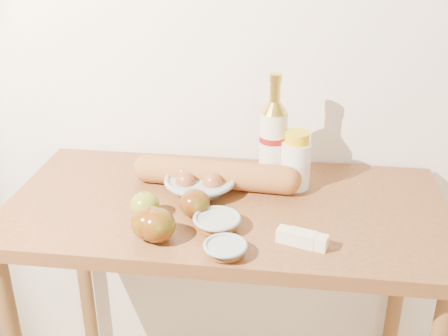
{
  "coord_description": "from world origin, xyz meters",
  "views": [
    {
      "loc": [
        0.18,
        -0.16,
        1.65
      ],
      "look_at": [
        0.0,
        1.15,
        1.02
      ],
      "focal_mm": 45.0,
      "sensor_mm": 36.0,
      "label": 1
    }
  ],
  "objects_px": {
    "egg_bowl": "(200,182)",
    "baguette": "(215,174)",
    "cream_bottle": "(296,162)",
    "bourbon_bottle": "(273,139)",
    "table": "(225,241)"
  },
  "relations": [
    {
      "from": "cream_bottle",
      "to": "egg_bowl",
      "type": "relative_size",
      "value": 0.78
    },
    {
      "from": "bourbon_bottle",
      "to": "baguette",
      "type": "distance_m",
      "value": 0.19
    },
    {
      "from": "cream_bottle",
      "to": "egg_bowl",
      "type": "distance_m",
      "value": 0.28
    },
    {
      "from": "table",
      "to": "baguette",
      "type": "relative_size",
      "value": 2.42
    },
    {
      "from": "bourbon_bottle",
      "to": "baguette",
      "type": "relative_size",
      "value": 0.66
    },
    {
      "from": "table",
      "to": "baguette",
      "type": "bearing_deg",
      "value": 114.29
    },
    {
      "from": "bourbon_bottle",
      "to": "cream_bottle",
      "type": "distance_m",
      "value": 0.09
    },
    {
      "from": "bourbon_bottle",
      "to": "egg_bowl",
      "type": "xyz_separation_m",
      "value": [
        -0.2,
        -0.1,
        -0.1
      ]
    },
    {
      "from": "bourbon_bottle",
      "to": "cream_bottle",
      "type": "height_order",
      "value": "bourbon_bottle"
    },
    {
      "from": "egg_bowl",
      "to": "baguette",
      "type": "bearing_deg",
      "value": 42.05
    },
    {
      "from": "cream_bottle",
      "to": "baguette",
      "type": "distance_m",
      "value": 0.23
    },
    {
      "from": "cream_bottle",
      "to": "baguette",
      "type": "bearing_deg",
      "value": -153.86
    },
    {
      "from": "baguette",
      "to": "egg_bowl",
      "type": "bearing_deg",
      "value": -134.54
    },
    {
      "from": "cream_bottle",
      "to": "egg_bowl",
      "type": "height_order",
      "value": "cream_bottle"
    },
    {
      "from": "table",
      "to": "baguette",
      "type": "xyz_separation_m",
      "value": [
        -0.04,
        0.09,
        0.16
      ]
    }
  ]
}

